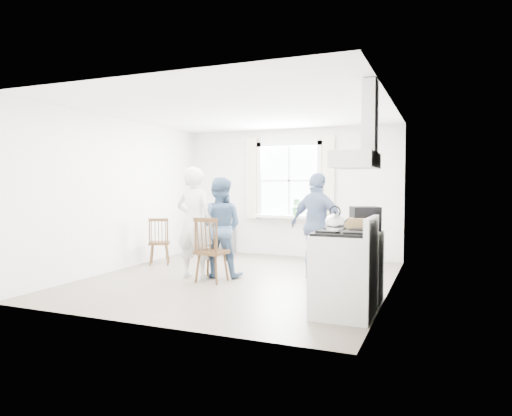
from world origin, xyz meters
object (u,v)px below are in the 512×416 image
Objects in this scene: stereo_stack at (365,219)px; person_left at (195,223)px; gas_stove at (345,273)px; low_cabinet at (361,266)px; windsor_chair_b at (208,243)px; windsor_chair_a at (159,236)px; person_mid at (219,227)px; person_right at (318,225)px.

stereo_stack is 2.74m from person_left.
gas_stove reaches higher than low_cabinet.
windsor_chair_b is 0.51m from person_left.
windsor_chair_a is at bearing 162.65° from low_cabinet.
windsor_chair_b is at bearing -32.69° from windsor_chair_a.
person_mid reaches higher than windsor_chair_a.
low_cabinet is (0.07, 0.70, -0.03)m from gas_stove.
person_left reaches higher than windsor_chair_b.
stereo_stack is 0.49× the size of windsor_chair_a.
person_left is at bearing 27.92° from person_mid.
person_mid reaches higher than gas_stove.
person_right reaches higher than stereo_stack.
person_mid is 0.95× the size of person_right.
person_left is at bearing 156.18° from gas_stove.
windsor_chair_a is at bearing -30.46° from person_mid.
windsor_chair_a is 0.52× the size of person_right.
person_mid reaches higher than windsor_chair_b.
person_left reaches higher than gas_stove.
windsor_chair_a is 2.98m from person_right.
gas_stove is 1.29× the size of windsor_chair_a.
low_cabinet is at bearing 151.94° from person_mid.
person_left is (-2.70, 0.46, -0.18)m from stereo_stack.
windsor_chair_b is at bearing 85.51° from person_mid.
low_cabinet is at bearing 143.58° from person_right.
windsor_chair_b is at bearing 157.81° from gas_stove.
windsor_chair_b is 0.62× the size of person_mid.
gas_stove is 0.64× the size of person_left.
low_cabinet is 4.02m from windsor_chair_a.
person_mid is at bearing -139.44° from person_left.
person_mid is (-0.06, 0.49, 0.19)m from windsor_chair_b.
stereo_stack reaches higher than windsor_chair_a.
person_mid is at bearing 97.16° from windsor_chair_b.
stereo_stack is 0.43× the size of windsor_chair_b.
windsor_chair_b reaches higher than low_cabinet.
person_left is at bearing 170.23° from stereo_stack.
person_left is at bearing 39.93° from person_right.
windsor_chair_b is at bearing 174.40° from stereo_stack.
windsor_chair_a is 1.45m from person_left.
windsor_chair_b is 0.57× the size of person_left.
low_cabinet is 0.57× the size of person_mid.
stereo_stack is 4.10m from windsor_chair_a.
gas_stove is at bearing 130.28° from person_right.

